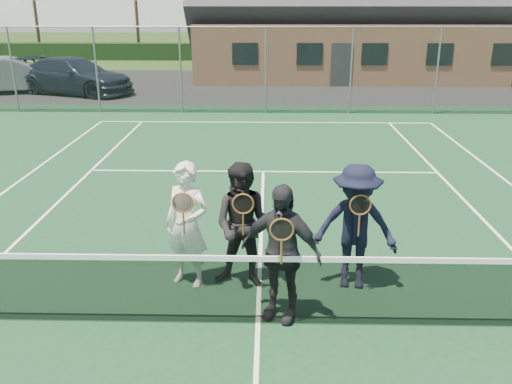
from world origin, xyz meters
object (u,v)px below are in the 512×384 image
Objects in this scene: car_c at (75,76)px; player_d at (355,227)px; player_c at (281,253)px; tennis_net at (258,287)px; player_b at (244,226)px; car_b at (12,75)px; player_a at (187,225)px.

player_d is (9.61, -16.65, 0.15)m from car_c.
player_c is 1.00× the size of player_d.
tennis_net is 1.71m from player_d.
player_b is at bearing 120.45° from player_c.
player_d is (1.53, -0.00, -0.00)m from player_b.
player_d is at bearing 37.52° from tennis_net.
player_b is at bearing -133.45° from car_c.
player_c and player_d have the same top height.
player_d is at bearing 38.40° from player_c.
player_c is (11.39, -17.71, 0.16)m from car_b.
player_a is at bearing -167.42° from car_b.
player_a reaches higher than tennis_net.
car_b is 0.87× the size of car_c.
car_c reaches higher than tennis_net.
car_b is 2.84m from car_c.
car_b is at bearing 122.87° from player_b.
player_d is (1.32, 1.01, 0.38)m from tennis_net.
car_b is 2.58× the size of player_b.
player_a is 2.33m from player_d.
car_c is (2.83, -0.23, 0.01)m from car_b.
player_b and player_d have the same top height.
tennis_net is at bearing -142.48° from player_d.
player_c is (1.29, -0.85, -0.00)m from player_a.
player_d is at bearing -129.35° from car_c.
car_b is at bearing 126.38° from player_d.
tennis_net is at bearing -145.96° from player_c.
player_c is at bearing 34.04° from tennis_net.
player_a and player_b have the same top height.
player_b is (0.80, -0.02, -0.00)m from player_a.
player_b is at bearing 179.85° from player_d.
car_b is at bearing 105.93° from car_c.
player_a is (-1.01, 1.04, 0.38)m from tennis_net.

